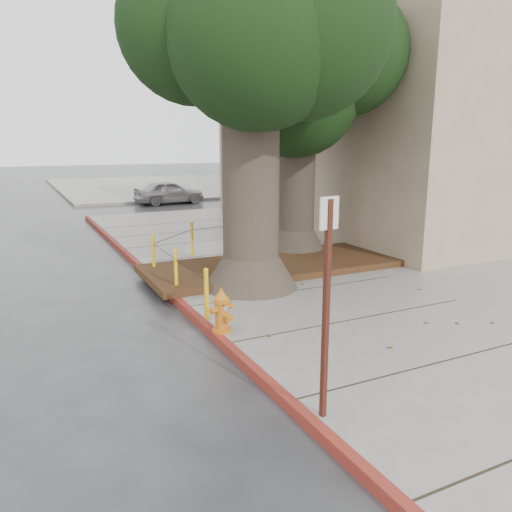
{
  "coord_description": "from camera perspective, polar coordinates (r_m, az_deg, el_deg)",
  "views": [
    {
      "loc": [
        -4.86,
        -6.81,
        3.25
      ],
      "look_at": [
        -0.7,
        1.63,
        1.1
      ],
      "focal_mm": 35.0,
      "sensor_mm": 36.0,
      "label": 1
    }
  ],
  "objects": [
    {
      "name": "sidewalk_far",
      "position": [
        38.51,
        -9.84,
        7.96
      ],
      "size": [
        16.0,
        20.0,
        0.15
      ],
      "primitive_type": "cube",
      "color": "slate",
      "rests_on": "ground"
    },
    {
      "name": "fire_hydrant",
      "position": [
        8.34,
        -3.94,
        -6.27
      ],
      "size": [
        0.4,
        0.4,
        0.76
      ],
      "rotation": [
        0.0,
        0.0,
        0.32
      ],
      "color": "orange",
      "rests_on": "sidewalk_main"
    },
    {
      "name": "building_side_white",
      "position": [
        38.9,
        6.43,
        14.64
      ],
      "size": [
        10.0,
        10.0,
        9.0
      ],
      "primitive_type": "cube",
      "color": "silver",
      "rests_on": "ground"
    },
    {
      "name": "building_corner",
      "position": [
        21.41,
        18.7,
        16.92
      ],
      "size": [
        12.0,
        13.0,
        10.0
      ],
      "primitive_type": "cube",
      "color": "tan",
      "rests_on": "ground"
    },
    {
      "name": "ground",
      "position": [
        8.98,
        8.75,
        -8.51
      ],
      "size": [
        140.0,
        140.0,
        0.0
      ],
      "primitive_type": "plane",
      "color": "#28282B",
      "rests_on": "ground"
    },
    {
      "name": "bollard_ring",
      "position": [
        12.16,
        -6.42,
        0.51
      ],
      "size": [
        3.79,
        5.39,
        0.95
      ],
      "color": "#F4B60D",
      "rests_on": "sidewalk_main"
    },
    {
      "name": "sidewalk_main",
      "position": [
        14.65,
        22.59,
        -0.65
      ],
      "size": [
        16.0,
        26.0,
        0.15
      ],
      "primitive_type": "cube",
      "color": "slate",
      "rests_on": "ground"
    },
    {
      "name": "planter_bed",
      "position": [
        12.53,
        1.99,
        -1.08
      ],
      "size": [
        6.4,
        2.6,
        0.16
      ],
      "primitive_type": "cube",
      "color": "black",
      "rests_on": "sidewalk_main"
    },
    {
      "name": "building_side_grey",
      "position": [
        47.28,
        8.8,
        16.06
      ],
      "size": [
        12.0,
        14.0,
        12.0
      ],
      "primitive_type": "cube",
      "color": "slate",
      "rests_on": "ground"
    },
    {
      "name": "car_silver",
      "position": [
        27.44,
        -9.9,
        7.21
      ],
      "size": [
        3.8,
        1.77,
        1.26
      ],
      "primitive_type": "imported",
      "rotation": [
        0.0,
        0.0,
        1.65
      ],
      "color": "#ABAAAF",
      "rests_on": "ground"
    },
    {
      "name": "curb_red",
      "position": [
        10.24,
        -8.73,
        -5.33
      ],
      "size": [
        0.14,
        26.0,
        0.16
      ],
      "primitive_type": "cube",
      "color": "maroon",
      "rests_on": "ground"
    },
    {
      "name": "tree_near",
      "position": [
        11.01,
        0.74,
        24.07
      ],
      "size": [
        4.5,
        3.8,
        7.68
      ],
      "color": "#4C3F33",
      "rests_on": "sidewalk_main"
    },
    {
      "name": "tree_far",
      "position": [
        14.37,
        5.8,
        19.88
      ],
      "size": [
        4.5,
        3.8,
        7.17
      ],
      "color": "#4C3F33",
      "rests_on": "sidewalk_main"
    },
    {
      "name": "signpost",
      "position": [
        5.54,
        8.05,
        -4.68
      ],
      "size": [
        0.25,
        0.07,
        2.55
      ],
      "rotation": [
        0.0,
        0.0,
        0.13
      ],
      "color": "#471911",
      "rests_on": "sidewalk_main"
    },
    {
      "name": "car_red",
      "position": [
        29.39,
        0.2,
        7.84
      ],
      "size": [
        4.17,
        1.7,
        1.35
      ],
      "primitive_type": "imported",
      "rotation": [
        0.0,
        0.0,
        1.5
      ],
      "color": "maroon",
      "rests_on": "ground"
    }
  ]
}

